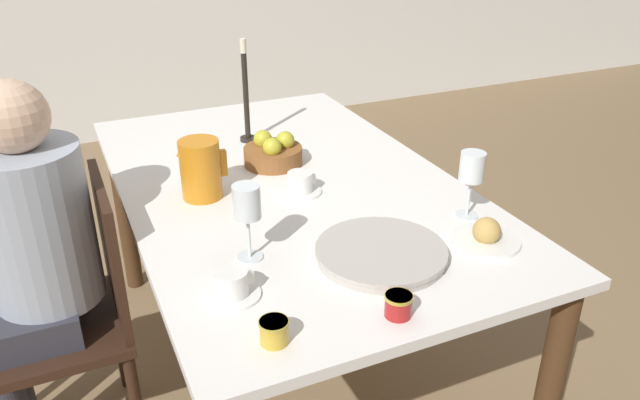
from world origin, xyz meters
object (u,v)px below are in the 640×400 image
red_pitcher (200,169)px  wine_glass_water (472,170)px  serving_tray (381,253)px  teacup_near_person (232,285)px  jam_jar_red (398,304)px  bread_plate (486,236)px  jam_jar_amber (274,330)px  person_seated (28,251)px  fruit_bowl (273,152)px  candlestick_tall (247,101)px  chair_person_side (75,314)px  wine_glass_juice (247,206)px  teacup_across (300,184)px

red_pitcher → wine_glass_water: 0.79m
serving_tray → teacup_near_person: bearing=-179.4°
wine_glass_water → jam_jar_red: wine_glass_water is taller
bread_plate → jam_jar_amber: 0.67m
jam_jar_red → teacup_near_person: bearing=144.7°
person_seated → fruit_bowl: size_ratio=5.93×
fruit_bowl → jam_jar_red: bearing=-92.9°
teacup_near_person → candlestick_tall: (0.35, 0.93, 0.12)m
teacup_near_person → bread_plate: size_ratio=0.72×
wine_glass_water → jam_jar_red: 0.54m
chair_person_side → wine_glass_water: wine_glass_water is taller
wine_glass_juice → teacup_near_person: 0.21m
jam_jar_red → person_seated: bearing=135.4°
teacup_across → jam_jar_red: size_ratio=2.09×
red_pitcher → serving_tray: size_ratio=0.55×
bread_plate → wine_glass_juice: bearing=162.8°
jam_jar_red → jam_jar_amber: bearing=174.6°
teacup_near_person → jam_jar_amber: (0.03, -0.19, 0.00)m
chair_person_side → jam_jar_red: bearing=-137.1°
fruit_bowl → jam_jar_amber: bearing=-110.3°
wine_glass_juice → teacup_across: (0.26, 0.30, -0.12)m
teacup_across → jam_jar_red: teacup_across is taller
jam_jar_red → candlestick_tall: (0.04, 1.16, 0.12)m
chair_person_side → wine_glass_juice: wine_glass_juice is taller
wine_glass_water → candlestick_tall: bearing=114.7°
teacup_near_person → jam_jar_red: (0.31, -0.22, 0.00)m
jam_jar_amber → jam_jar_red: (0.28, -0.03, 0.00)m
jam_jar_amber → teacup_near_person: bearing=98.9°
fruit_bowl → wine_glass_water: bearing=-57.4°
wine_glass_juice → candlestick_tall: 0.83m
wine_glass_juice → jam_jar_red: 0.44m
person_seated → serving_tray: (0.83, -0.51, 0.07)m
wine_glass_water → serving_tray: (-0.34, -0.10, -0.13)m
chair_person_side → person_seated: 0.24m
jam_jar_red → fruit_bowl: size_ratio=0.32×
chair_person_side → serving_tray: chair_person_side is taller
jam_jar_amber → wine_glass_water: bearing=23.0°
chair_person_side → teacup_across: 0.77m
red_pitcher → jam_jar_red: size_ratio=2.91×
wine_glass_juice → jam_jar_red: bearing=-58.5°
person_seated → red_pitcher: bearing=-87.2°
teacup_near_person → bread_plate: bearing=-3.6°
wine_glass_juice → teacup_across: wine_glass_juice is taller
bread_plate → teacup_across: bearing=124.4°
chair_person_side → jam_jar_amber: chair_person_side is taller
red_pitcher → wine_glass_water: wine_glass_water is taller
red_pitcher → bread_plate: (0.62, -0.58, -0.07)m
teacup_across → bread_plate: 0.59m
teacup_across → jam_jar_amber: (-0.32, -0.64, 0.00)m
serving_tray → bread_plate: bearing=-9.1°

